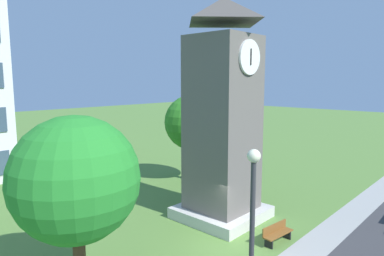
# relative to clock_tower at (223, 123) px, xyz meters

# --- Properties ---
(ground_plane) EXTENTS (160.00, 160.00, 0.00)m
(ground_plane) POSITION_rel_clock_tower_xyz_m (-2.70, -2.36, -5.37)
(ground_plane) COLOR #567F38
(clock_tower) EXTENTS (4.28, 4.28, 11.88)m
(clock_tower) POSITION_rel_clock_tower_xyz_m (0.00, 0.00, 0.00)
(clock_tower) COLOR #605B56
(clock_tower) RESTS_ON ground
(park_bench) EXTENTS (1.84, 0.68, 0.88)m
(park_bench) POSITION_rel_clock_tower_xyz_m (-0.63, -3.81, -4.90)
(park_bench) COLOR brown
(park_bench) RESTS_ON ground
(street_lamp) EXTENTS (0.36, 0.36, 5.85)m
(street_lamp) POSITION_rel_clock_tower_xyz_m (-7.13, -6.53, -1.74)
(street_lamp) COLOR #333338
(street_lamp) RESTS_ON ground
(tree_streetside) EXTENTS (4.34, 4.34, 6.51)m
(tree_streetside) POSITION_rel_clock_tower_xyz_m (-9.12, -0.85, -1.04)
(tree_streetside) COLOR #513823
(tree_streetside) RESTS_ON ground
(tree_by_building) EXTENTS (4.16, 4.16, 6.58)m
(tree_by_building) POSITION_rel_clock_tower_xyz_m (4.21, 6.14, -0.89)
(tree_by_building) COLOR #513823
(tree_by_building) RESTS_ON ground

